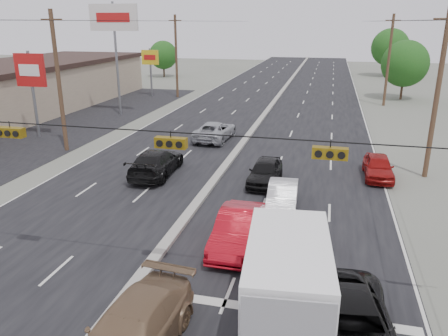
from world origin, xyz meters
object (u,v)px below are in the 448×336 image
at_px(oncoming_far, 215,131).
at_px(oncoming_near, 156,163).
at_px(queue_car_e, 378,167).
at_px(black_suv, 349,331).
at_px(pole_sign_far, 150,61).
at_px(red_sedan, 238,230).
at_px(utility_pole_right_c, 389,60).
at_px(pole_sign_mid, 31,75).
at_px(tree_right_far, 390,47).
at_px(utility_pole_right_b, 437,95).
at_px(box_truck, 287,280).
at_px(pole_sign_billboard, 114,25).
at_px(tan_sedan, 131,334).
at_px(tree_right_mid, 405,64).
at_px(queue_car_b, 282,197).
at_px(utility_pole_left_c, 176,56).
at_px(tree_left_far, 163,55).
at_px(utility_pole_left_b, 59,82).
at_px(queue_car_a, 265,172).

bearing_deg(oncoming_far, oncoming_near, 84.67).
bearing_deg(queue_car_e, black_suv, -98.47).
relative_size(black_suv, oncoming_far, 1.09).
relative_size(pole_sign_far, red_sedan, 1.26).
bearing_deg(utility_pole_right_c, pole_sign_mid, -143.29).
bearing_deg(tree_right_far, pole_sign_far, -136.85).
xyz_separation_m(utility_pole_right_b, box_truck, (-6.98, -16.17, -3.42)).
bearing_deg(pole_sign_billboard, pole_sign_far, 97.13).
bearing_deg(tan_sedan, oncoming_far, 104.28).
height_order(tree_right_mid, queue_car_b, tree_right_mid).
bearing_deg(tree_right_far, red_sedan, -101.07).
relative_size(utility_pole_right_c, oncoming_far, 1.86).
bearing_deg(tan_sedan, utility_pole_right_c, 80.84).
relative_size(tree_right_far, oncoming_near, 1.47).
relative_size(utility_pole_left_c, tree_left_far, 1.63).
relative_size(queue_car_e, oncoming_far, 0.77).
xyz_separation_m(pole_sign_far, queue_car_b, (20.42, -32.09, -3.72)).
bearing_deg(queue_car_b, oncoming_near, 154.57).
distance_m(pole_sign_far, oncoming_near, 31.27).
relative_size(pole_sign_billboard, oncoming_near, 1.98).
relative_size(queue_car_b, queue_car_e, 1.01).
relative_size(pole_sign_mid, oncoming_near, 1.26).
height_order(tree_right_far, oncoming_near, tree_right_far).
bearing_deg(oncoming_near, tan_sedan, 106.93).
height_order(utility_pole_left_b, queue_car_b, utility_pole_left_b).
xyz_separation_m(utility_pole_left_c, tree_right_far, (28.50, 30.00, -0.15)).
xyz_separation_m(tree_left_far, oncoming_near, (18.15, -48.59, -2.91)).
xyz_separation_m(utility_pole_left_b, tree_right_mid, (27.50, 30.00, -0.77)).
xyz_separation_m(utility_pole_right_b, black_suv, (-5.11, -17.01, -4.29)).
bearing_deg(black_suv, utility_pole_left_b, 132.39).
bearing_deg(queue_car_a, box_truck, -77.49).
bearing_deg(queue_car_e, tree_right_far, 82.83).
bearing_deg(oncoming_near, black_suv, 127.50).
xyz_separation_m(queue_car_e, oncoming_far, (-12.06, 6.49, 0.04)).
relative_size(tree_right_far, red_sedan, 1.71).
height_order(utility_pole_right_c, tree_right_far, utility_pole_right_c).
relative_size(tree_right_mid, queue_car_b, 1.70).
distance_m(utility_pole_left_b, tree_right_far, 61.95).
distance_m(pole_sign_billboard, tan_sedan, 36.21).
distance_m(tan_sedan, queue_car_e, 19.39).
bearing_deg(tree_left_far, tan_sedan, -69.77).
height_order(queue_car_a, queue_car_b, queue_car_a).
bearing_deg(black_suv, tree_right_far, 76.10).
height_order(pole_sign_billboard, oncoming_near, pole_sign_billboard).
height_order(pole_sign_billboard, queue_car_e, pole_sign_billboard).
xyz_separation_m(pole_sign_mid, oncoming_near, (13.15, -6.59, -4.31)).
xyz_separation_m(pole_sign_far, queue_car_a, (19.00, -28.54, -3.67)).
distance_m(utility_pole_right_b, oncoming_far, 16.54).
height_order(utility_pole_right_b, red_sedan, utility_pole_right_b).
relative_size(tree_left_far, queue_car_e, 1.47).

